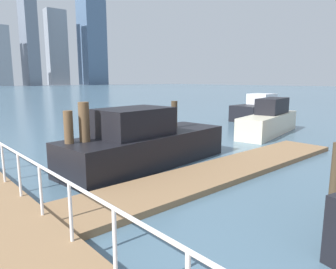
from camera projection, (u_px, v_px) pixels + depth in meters
ground_plane at (22, 137)px, 17.31m from camera, size 300.00×300.00×0.00m
floating_dock at (221, 172)px, 10.43m from camera, size 12.61×2.00×0.18m
boardwalk_railing at (2, 153)px, 8.29m from camera, size 0.06×27.99×1.08m
dock_piling_1 at (70, 146)px, 9.64m from camera, size 0.28×0.28×2.20m
dock_piling_2 at (174, 129)px, 12.82m from camera, size 0.25×0.25×2.28m
dock_piling_3 at (336, 178)px, 7.37m from camera, size 0.25×0.25×1.69m
dock_piling_4 at (85, 140)px, 9.90m from camera, size 0.34×0.34×2.45m
moored_boat_0 at (145, 144)px, 11.42m from camera, size 6.95×2.90×2.16m
moored_boat_1 at (269, 120)px, 18.00m from camera, size 6.39×2.74×2.07m
moored_boat_5 at (257, 110)px, 24.21m from camera, size 4.47×2.25×2.04m
skyline_tower_5 at (28, 27)px, 156.65m from camera, size 6.40×12.88×58.64m
skyline_tower_6 at (57, 48)px, 177.71m from camera, size 11.25×6.95×41.91m
skyline_tower_7 at (92, 43)px, 186.13m from camera, size 13.63×12.89×49.01m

